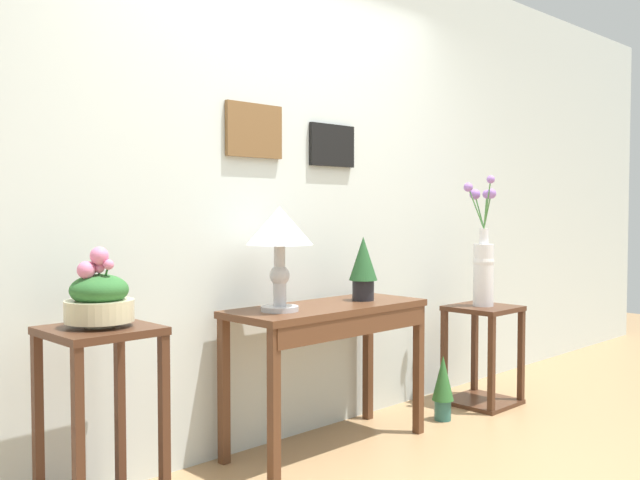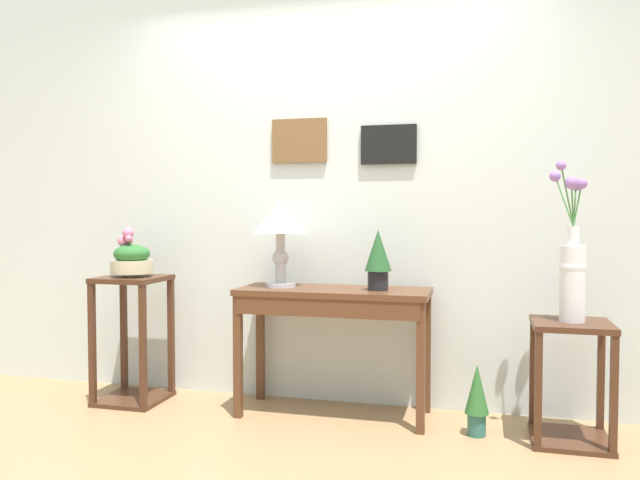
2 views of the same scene
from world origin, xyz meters
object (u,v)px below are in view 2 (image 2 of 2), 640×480
at_px(potted_plant_on_console, 378,257).
at_px(potted_plant_floor, 477,396).
at_px(flower_vase_tall_right, 572,267).
at_px(pedestal_stand_left, 133,339).
at_px(console_table, 333,308).
at_px(planter_bowl_wide_left, 131,259).
at_px(pedestal_stand_right, 571,382).
at_px(table_lamp, 280,224).

bearing_deg(potted_plant_on_console, potted_plant_floor, -13.18).
relative_size(potted_plant_on_console, flower_vase_tall_right, 0.42).
xyz_separation_m(pedestal_stand_left, flower_vase_tall_right, (2.56, -0.05, 0.51)).
xyz_separation_m(pedestal_stand_left, potted_plant_floor, (2.09, -0.08, -0.18)).
bearing_deg(pedestal_stand_left, console_table, 1.44).
bearing_deg(planter_bowl_wide_left, potted_plant_floor, -2.28).
relative_size(console_table, potted_plant_floor, 2.87).
xyz_separation_m(console_table, pedestal_stand_left, (-1.28, -0.03, -0.24)).
height_order(pedestal_stand_left, pedestal_stand_right, pedestal_stand_left).
relative_size(table_lamp, planter_bowl_wide_left, 1.64).
distance_m(table_lamp, potted_plant_floor, 1.46).
distance_m(table_lamp, planter_bowl_wide_left, 0.98).
bearing_deg(console_table, flower_vase_tall_right, -3.73).
xyz_separation_m(table_lamp, potted_plant_floor, (1.14, -0.14, -0.91)).
height_order(pedestal_stand_left, flower_vase_tall_right, flower_vase_tall_right).
relative_size(pedestal_stand_right, flower_vase_tall_right, 0.77).
relative_size(planter_bowl_wide_left, potted_plant_floor, 0.79).
height_order(console_table, potted_plant_on_console, potted_plant_on_console).
bearing_deg(pedestal_stand_right, planter_bowl_wide_left, 178.85).
bearing_deg(potted_plant_floor, potted_plant_on_console, 166.82).
bearing_deg(console_table, pedestal_stand_left, -178.56).
distance_m(console_table, potted_plant_on_console, 0.40).
bearing_deg(planter_bowl_wide_left, pedestal_stand_right, -1.15).
relative_size(planter_bowl_wide_left, flower_vase_tall_right, 0.38).
height_order(potted_plant_on_console, pedestal_stand_right, potted_plant_on_console).
distance_m(planter_bowl_wide_left, pedestal_stand_right, 2.63).
bearing_deg(potted_plant_floor, table_lamp, 172.96).
distance_m(pedestal_stand_left, flower_vase_tall_right, 2.61).
distance_m(console_table, table_lamp, 0.58).
relative_size(pedestal_stand_left, flower_vase_tall_right, 0.97).
bearing_deg(table_lamp, potted_plant_floor, -7.04).
relative_size(console_table, pedestal_stand_right, 1.77).
xyz_separation_m(console_table, table_lamp, (-0.32, 0.02, 0.48)).
bearing_deg(flower_vase_tall_right, pedestal_stand_left, 178.85).
distance_m(console_table, flower_vase_tall_right, 1.31).
bearing_deg(console_table, planter_bowl_wide_left, -178.52).
xyz_separation_m(pedestal_stand_right, flower_vase_tall_right, (-0.00, 0.00, 0.59)).
relative_size(console_table, planter_bowl_wide_left, 3.61).
height_order(table_lamp, potted_plant_floor, table_lamp).
bearing_deg(planter_bowl_wide_left, pedestal_stand_left, 29.68).
distance_m(pedestal_stand_left, potted_plant_floor, 2.10).
bearing_deg(planter_bowl_wide_left, potted_plant_on_console, 1.71).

